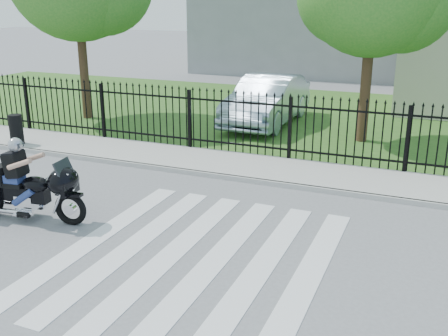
% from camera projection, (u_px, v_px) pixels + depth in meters
% --- Properties ---
extents(ground, '(120.00, 120.00, 0.00)m').
position_uv_depth(ground, '(194.00, 257.00, 9.08)').
color(ground, slate).
rests_on(ground, ground).
extents(crosswalk, '(5.00, 5.50, 0.01)m').
position_uv_depth(crosswalk, '(194.00, 256.00, 9.08)').
color(crosswalk, silver).
rests_on(crosswalk, ground).
extents(sidewalk, '(40.00, 2.00, 0.12)m').
position_uv_depth(sidewalk, '(278.00, 170.00, 13.45)').
color(sidewalk, '#ADAAA3').
rests_on(sidewalk, ground).
extents(curb, '(40.00, 0.12, 0.12)m').
position_uv_depth(curb, '(266.00, 182.00, 12.58)').
color(curb, '#ADAAA3').
rests_on(curb, ground).
extents(grass_strip, '(40.00, 12.00, 0.02)m').
position_uv_depth(grass_strip, '(333.00, 118.00, 19.62)').
color(grass_strip, '#2B571E').
rests_on(grass_strip, ground).
extents(iron_fence, '(26.00, 0.04, 1.80)m').
position_uv_depth(iron_fence, '(290.00, 130.00, 14.07)').
color(iron_fence, black).
rests_on(iron_fence, ground).
extents(motorcycle_rider, '(2.61, 1.01, 1.73)m').
position_uv_depth(motorcycle_rider, '(23.00, 186.00, 10.44)').
color(motorcycle_rider, black).
rests_on(motorcycle_rider, ground).
extents(parked_car, '(1.83, 5.16, 1.69)m').
position_uv_depth(parked_car, '(267.00, 100.00, 18.43)').
color(parked_car, '#A0B6C9').
rests_on(parked_car, grass_strip).
extents(litter_bin, '(0.39, 0.39, 0.88)m').
position_uv_depth(litter_bin, '(16.00, 129.00, 15.57)').
color(litter_bin, black).
rests_on(litter_bin, sidewalk).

